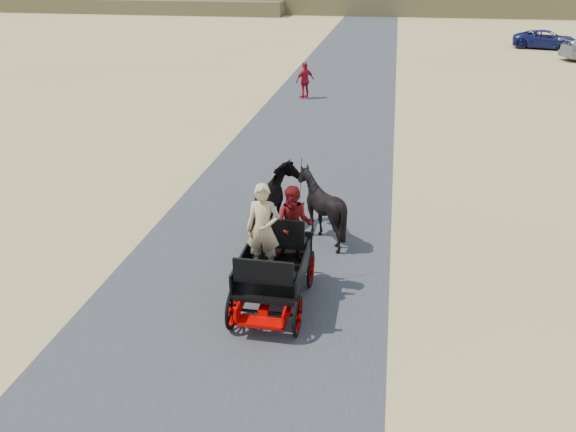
% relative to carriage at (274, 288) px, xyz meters
% --- Properties ---
extents(ground, '(140.00, 140.00, 0.00)m').
position_rel_carriage_xyz_m(ground, '(-0.73, -0.37, -0.36)').
color(ground, tan).
extents(road, '(6.00, 140.00, 0.01)m').
position_rel_carriage_xyz_m(road, '(-0.73, -0.37, -0.35)').
color(road, '#38383A').
rests_on(road, ground).
extents(ridge_far, '(140.00, 6.00, 2.40)m').
position_rel_carriage_xyz_m(ridge_far, '(-0.73, 61.63, 0.84)').
color(ridge_far, brown).
rests_on(ridge_far, ground).
extents(ridge_near, '(40.00, 4.00, 1.60)m').
position_rel_carriage_xyz_m(ridge_near, '(-30.73, 57.63, 0.44)').
color(ridge_near, brown).
rests_on(ridge_near, ground).
extents(carriage, '(1.30, 2.40, 0.72)m').
position_rel_carriage_xyz_m(carriage, '(0.00, 0.00, 0.00)').
color(carriage, black).
rests_on(carriage, ground).
extents(horse_left, '(0.91, 2.01, 1.70)m').
position_rel_carriage_xyz_m(horse_left, '(-0.55, 3.00, 0.49)').
color(horse_left, black).
rests_on(horse_left, ground).
extents(horse_right, '(1.37, 1.54, 1.70)m').
position_rel_carriage_xyz_m(horse_right, '(0.55, 3.00, 0.49)').
color(horse_right, black).
rests_on(horse_right, ground).
extents(driver_man, '(0.66, 0.43, 1.80)m').
position_rel_carriage_xyz_m(driver_man, '(-0.20, 0.05, 1.26)').
color(driver_man, tan).
rests_on(driver_man, carriage).
extents(passenger_woman, '(0.77, 0.60, 1.58)m').
position_rel_carriage_xyz_m(passenger_woman, '(0.30, 0.60, 1.15)').
color(passenger_woman, '#660C0F').
rests_on(passenger_woman, carriage).
extents(pedestrian, '(1.02, 1.00, 1.73)m').
position_rel_carriage_xyz_m(pedestrian, '(-2.09, 17.73, 0.50)').
color(pedestrian, '#A31226').
rests_on(pedestrian, ground).
extents(car_d, '(5.12, 3.26, 1.32)m').
position_rel_carriage_xyz_m(car_d, '(13.18, 36.79, 0.30)').
color(car_d, navy).
rests_on(car_d, ground).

